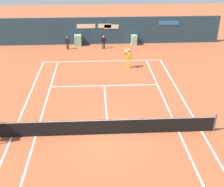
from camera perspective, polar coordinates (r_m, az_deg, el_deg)
The scene contains 7 objects.
ground_plane at distance 17.41m, azimuth -0.84°, elevation -6.61°, with size 80.00×80.00×0.01m.
tennis_net at distance 16.65m, azimuth -0.77°, elevation -6.23°, with size 12.10×0.10×1.07m.
sponsor_back_wall at distance 32.03m, azimuth -2.10°, elevation 11.71°, with size 25.00×1.02×2.80m.
player_on_baseline at distance 25.54m, azimuth 3.13°, elevation 6.96°, with size 0.75×0.68×1.87m.
ball_kid_right_post at distance 30.60m, azimuth -1.60°, elevation 9.85°, with size 0.43×0.21×1.32m.
ball_kid_left_post at distance 30.73m, azimuth -8.43°, elevation 9.60°, with size 0.42×0.21×1.27m.
tennis_ball_by_sideline at distance 18.92m, azimuth -7.98°, elevation -3.85°, with size 0.07×0.07×0.07m, color #CCE033.
Camera 1 is at (-0.55, -14.00, 9.51)m, focal length 48.28 mm.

